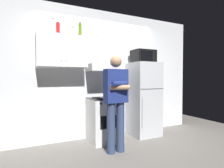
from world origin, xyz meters
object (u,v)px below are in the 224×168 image
object	(u,v)px
range_hood	(102,62)
bottle_soda_red	(58,29)
upper_cabinet	(62,52)
refrigerator	(144,99)
bottle_olive_oil	(80,30)
microwave	(143,56)
stove_oven	(104,119)
bottle_canister_steel	(73,32)
person_standing	(116,99)
bottle_vodka_clear	(53,27)

from	to	relation	value
range_hood	bottle_soda_red	xyz separation A→B (m)	(-0.86, 0.03, 0.57)
upper_cabinet	refrigerator	xyz separation A→B (m)	(1.75, -0.12, -0.95)
upper_cabinet	bottle_olive_oil	bearing A→B (deg)	0.10
microwave	bottle_olive_oil	size ratio (longest dim) A/B	1.72
stove_oven	bottle_canister_steel	bearing A→B (deg)	166.16
range_hood	refrigerator	distance (m)	1.25
bottle_soda_red	bottle_canister_steel	size ratio (longest dim) A/B	1.33
bottle_soda_red	bottle_olive_oil	bearing A→B (deg)	-4.43
upper_cabinet	microwave	size ratio (longest dim) A/B	1.88
person_standing	bottle_olive_oil	xyz separation A→B (m)	(-0.40, 0.73, 1.28)
range_hood	bottle_olive_oil	size ratio (longest dim) A/B	2.69
bottle_vodka_clear	person_standing	bearing A→B (deg)	-37.81
refrigerator	bottle_vodka_clear	size ratio (longest dim) A/B	5.64
bottle_vodka_clear	bottle_soda_red	bearing A→B (deg)	29.45
bottle_vodka_clear	stove_oven	bearing A→B (deg)	-6.00
stove_oven	bottle_canister_steel	size ratio (longest dim) A/B	4.71
range_hood	bottle_canister_steel	xyz separation A→B (m)	(-0.59, 0.02, 0.54)
stove_oven	bottle_soda_red	distance (m)	1.94
upper_cabinet	refrigerator	size ratio (longest dim) A/B	0.56
upper_cabinet	bottle_vodka_clear	size ratio (longest dim) A/B	3.17
person_standing	bottle_soda_red	distance (m)	1.69
upper_cabinet	stove_oven	size ratio (longest dim) A/B	1.03
upper_cabinet	person_standing	xyz separation A→B (m)	(0.75, -0.73, -0.85)
stove_oven	person_standing	xyz separation A→B (m)	(-0.05, -0.61, 0.47)
microwave	bottle_soda_red	distance (m)	1.86
person_standing	microwave	bearing A→B (deg)	32.00
person_standing	bottle_vodka_clear	xyz separation A→B (m)	(-0.91, 0.71, 1.28)
range_hood	bottle_soda_red	size ratio (longest dim) A/B	3.04
microwave	bottle_canister_steel	distance (m)	1.59
upper_cabinet	bottle_soda_red	world-z (taller)	bottle_soda_red
range_hood	refrigerator	bearing A→B (deg)	-7.55
range_hood	microwave	size ratio (longest dim) A/B	1.56
refrigerator	bottle_canister_steel	bearing A→B (deg)	174.66
stove_oven	microwave	world-z (taller)	microwave
microwave	bottle_vodka_clear	distance (m)	1.96
upper_cabinet	microwave	xyz separation A→B (m)	(1.75, -0.11, -0.01)
stove_oven	refrigerator	distance (m)	1.02
bottle_soda_red	stove_oven	bearing A→B (deg)	-10.38
bottle_soda_red	bottle_canister_steel	distance (m)	0.28
bottle_olive_oil	stove_oven	bearing A→B (deg)	-15.58
upper_cabinet	bottle_olive_oil	world-z (taller)	bottle_olive_oil
stove_oven	bottle_canister_steel	xyz separation A→B (m)	(-0.59, 0.14, 1.70)
range_hood	refrigerator	world-z (taller)	range_hood
range_hood	refrigerator	xyz separation A→B (m)	(0.95, -0.13, -0.80)
stove_oven	bottle_vodka_clear	distance (m)	2.00
upper_cabinet	person_standing	size ratio (longest dim) A/B	0.55
upper_cabinet	bottle_olive_oil	distance (m)	0.56
person_standing	bottle_vodka_clear	distance (m)	1.73
upper_cabinet	bottle_canister_steel	distance (m)	0.44
refrigerator	bottle_soda_red	size ratio (longest dim) A/B	6.48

